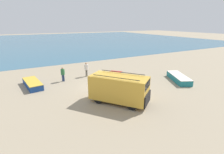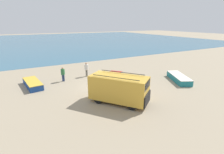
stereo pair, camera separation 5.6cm
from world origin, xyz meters
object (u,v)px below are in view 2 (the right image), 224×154
object	(u,v)px
fishing_rowboat_0	(32,83)
fishing_rowboat_2	(178,78)
parked_van	(119,88)
fisherman_1	(86,68)
fishing_rowboat_1	(112,77)
fisherman_0	(63,73)

from	to	relation	value
fishing_rowboat_0	fishing_rowboat_2	xyz separation A→B (m)	(14.83, -5.96, 0.02)
parked_van	fishing_rowboat_0	world-z (taller)	parked_van
fisherman_1	fishing_rowboat_0	bearing A→B (deg)	51.43
parked_van	fishing_rowboat_1	xyz separation A→B (m)	(2.33, 5.41, -0.93)
parked_van	fishing_rowboat_2	xyz separation A→B (m)	(8.90, 1.69, -0.92)
parked_van	fishing_rowboat_2	size ratio (longest dim) A/B	1.00
fishing_rowboat_1	fishing_rowboat_2	distance (m)	7.55
parked_van	fisherman_1	bearing A→B (deg)	140.70
fisherman_0	fishing_rowboat_1	bearing A→B (deg)	-127.92
fishing_rowboat_2	fisherman_0	distance (m)	13.07
fisherman_1	parked_van	bearing A→B (deg)	134.40
fishing_rowboat_1	fisherman_1	world-z (taller)	fisherman_1
fishing_rowboat_2	fishing_rowboat_0	bearing A→B (deg)	94.29
fishing_rowboat_1	fishing_rowboat_2	world-z (taller)	fishing_rowboat_2
fishing_rowboat_1	fishing_rowboat_0	bearing A→B (deg)	-57.76
fisherman_0	fishing_rowboat_2	bearing A→B (deg)	-130.98
fishing_rowboat_1	fisherman_0	size ratio (longest dim) A/B	2.24
parked_van	fisherman_1	xyz separation A→B (m)	(0.28, 8.20, -0.21)
parked_van	fisherman_0	xyz separation A→B (m)	(-2.70, 7.67, -0.27)
fishing_rowboat_1	fisherman_0	world-z (taller)	fisherman_0
parked_van	fisherman_0	size ratio (longest dim) A/B	3.03
fishing_rowboat_2	parked_van	bearing A→B (deg)	126.96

